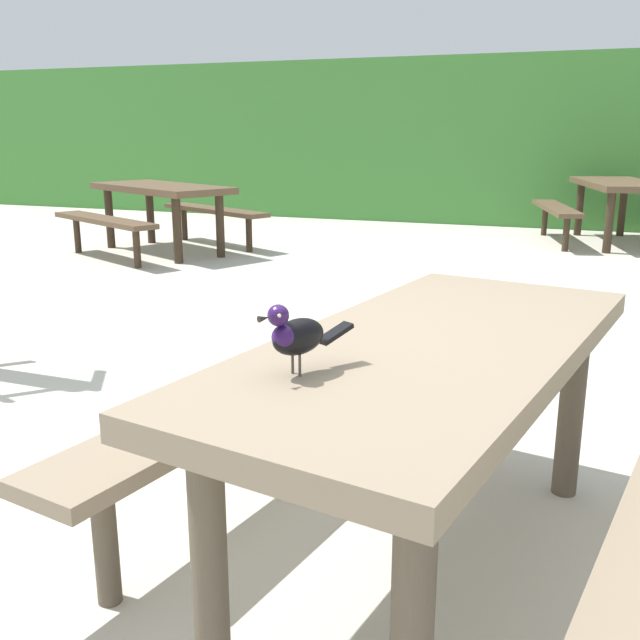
% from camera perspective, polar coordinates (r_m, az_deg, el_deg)
% --- Properties ---
extents(ground_plane, '(60.00, 60.00, 0.00)m').
position_cam_1_polar(ground_plane, '(2.49, 1.71, -17.11)').
color(ground_plane, beige).
extents(hedge_wall, '(28.00, 1.35, 2.32)m').
position_cam_1_polar(hedge_wall, '(11.10, 17.45, 13.33)').
color(hedge_wall, '#428438').
rests_on(hedge_wall, ground).
extents(picnic_table_foreground, '(1.97, 2.00, 0.74)m').
position_cam_1_polar(picnic_table_foreground, '(2.16, 8.71, -6.10)').
color(picnic_table_foreground, '#84725B').
rests_on(picnic_table_foreground, ground).
extents(bird_grackle, '(0.16, 0.26, 0.18)m').
position_cam_1_polar(bird_grackle, '(1.73, -2.00, -1.16)').
color(bird_grackle, black).
rests_on(bird_grackle, picnic_table_foreground).
extents(picnic_table_mid_left, '(2.04, 2.06, 0.74)m').
position_cam_1_polar(picnic_table_mid_left, '(9.29, 22.54, 8.99)').
color(picnic_table_mid_left, brown).
rests_on(picnic_table_mid_left, ground).
extents(picnic_table_mid_right, '(2.27, 2.26, 0.74)m').
position_cam_1_polar(picnic_table_mid_right, '(8.18, -12.44, 9.12)').
color(picnic_table_mid_right, brown).
rests_on(picnic_table_mid_right, ground).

